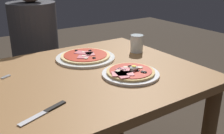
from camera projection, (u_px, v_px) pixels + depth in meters
dining_table at (90, 95)px, 1.29m from camera, size 1.02×0.87×0.73m
pizza_foreground at (130, 73)px, 1.20m from camera, size 0.26×0.26×0.05m
pizza_across_left at (86, 57)px, 1.42m from camera, size 0.32×0.32×0.03m
water_glass_near at (137, 45)px, 1.53m from camera, size 0.07×0.07×0.10m
knife at (47, 111)px, 0.90m from camera, size 0.19×0.08×0.01m
diner_person at (37, 62)px, 1.89m from camera, size 0.32×0.32×1.18m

